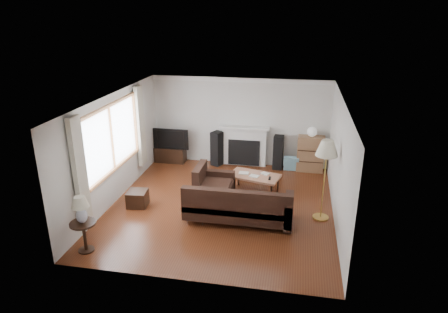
% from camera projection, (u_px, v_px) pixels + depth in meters
% --- Properties ---
extents(room, '(5.10, 5.60, 2.54)m').
position_uv_depth(room, '(221.00, 155.00, 8.75)').
color(room, '#562613').
rests_on(room, ground).
extents(window, '(0.12, 2.74, 1.54)m').
position_uv_depth(window, '(112.00, 138.00, 8.89)').
color(window, '#935D36').
rests_on(window, room).
extents(curtain_near, '(0.10, 0.35, 2.10)m').
position_uv_depth(curtain_near, '(80.00, 170.00, 7.53)').
color(curtain_near, beige).
rests_on(curtain_near, room).
extents(curtain_far, '(0.10, 0.35, 2.10)m').
position_uv_depth(curtain_far, '(140.00, 126.00, 10.33)').
color(curtain_far, beige).
rests_on(curtain_far, room).
extents(fireplace, '(1.40, 0.26, 1.15)m').
position_uv_depth(fireplace, '(244.00, 146.00, 11.39)').
color(fireplace, white).
rests_on(fireplace, room).
extents(tv_stand, '(0.89, 0.40, 0.44)m').
position_uv_depth(tv_stand, '(170.00, 154.00, 11.77)').
color(tv_stand, black).
rests_on(tv_stand, ground).
extents(television, '(1.04, 0.14, 0.60)m').
position_uv_depth(television, '(172.00, 138.00, 11.57)').
color(television, black).
rests_on(television, tv_stand).
extents(speaker_left, '(0.39, 0.41, 0.99)m').
position_uv_depth(speaker_left, '(217.00, 148.00, 11.44)').
color(speaker_left, black).
rests_on(speaker_left, ground).
extents(speaker_right, '(0.29, 0.34, 0.96)m').
position_uv_depth(speaker_right, '(278.00, 152.00, 11.18)').
color(speaker_right, black).
rests_on(speaker_right, ground).
extents(bookshelf, '(0.73, 0.35, 1.00)m').
position_uv_depth(bookshelf, '(310.00, 154.00, 11.00)').
color(bookshelf, '#89603F').
rests_on(bookshelf, ground).
extents(globe_lamp, '(0.26, 0.26, 0.26)m').
position_uv_depth(globe_lamp, '(312.00, 132.00, 10.77)').
color(globe_lamp, white).
rests_on(globe_lamp, bookshelf).
extents(sectional_sofa, '(2.46, 1.80, 0.80)m').
position_uv_depth(sectional_sofa, '(239.00, 204.00, 8.42)').
color(sectional_sofa, black).
rests_on(sectional_sofa, ground).
extents(coffee_table, '(1.32, 0.93, 0.47)m').
position_uv_depth(coffee_table, '(254.00, 184.00, 9.78)').
color(coffee_table, '#A1694D').
rests_on(coffee_table, ground).
extents(footstool, '(0.47, 0.47, 0.37)m').
position_uv_depth(footstool, '(138.00, 198.00, 9.13)').
color(footstool, black).
rests_on(footstool, ground).
extents(floor_lamp, '(0.49, 0.49, 1.77)m').
position_uv_depth(floor_lamp, '(324.00, 181.00, 8.35)').
color(floor_lamp, gold).
rests_on(floor_lamp, ground).
extents(side_table, '(0.48, 0.48, 0.60)m').
position_uv_depth(side_table, '(85.00, 237.00, 7.39)').
color(side_table, black).
rests_on(side_table, ground).
extents(table_lamp, '(0.32, 0.32, 0.52)m').
position_uv_depth(table_lamp, '(81.00, 210.00, 7.20)').
color(table_lamp, silver).
rests_on(table_lamp, side_table).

